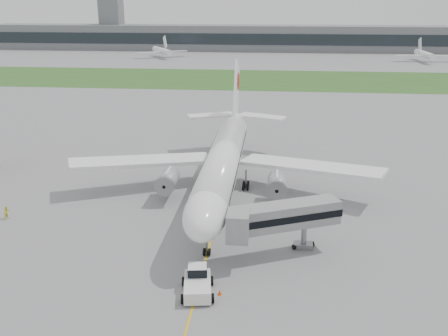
# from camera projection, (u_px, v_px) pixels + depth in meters

# --- Properties ---
(ground) EXTENTS (600.00, 600.00, 0.00)m
(ground) POSITION_uv_depth(u_px,v_px,m) (221.00, 205.00, 72.30)
(ground) COLOR gray
(ground) RESTS_ON ground
(apron_markings) EXTENTS (70.00, 70.00, 0.04)m
(apron_markings) POSITION_uv_depth(u_px,v_px,m) (217.00, 220.00, 67.59)
(apron_markings) COLOR gold
(apron_markings) RESTS_ON ground
(grass_strip) EXTENTS (600.00, 50.00, 0.02)m
(grass_strip) POSITION_uv_depth(u_px,v_px,m) (256.00, 79.00, 185.31)
(grass_strip) COLOR #295720
(grass_strip) RESTS_ON ground
(terminal_building) EXTENTS (320.00, 22.30, 14.00)m
(terminal_building) POSITION_uv_depth(u_px,v_px,m) (264.00, 38.00, 286.53)
(terminal_building) COLOR gray
(terminal_building) RESTS_ON ground
(control_tower) EXTENTS (12.00, 12.00, 56.00)m
(control_tower) POSITION_uv_depth(u_px,v_px,m) (114.00, 49.00, 299.49)
(control_tower) COLOR gray
(control_tower) RESTS_ON ground
(airliner) EXTENTS (48.13, 53.95, 17.88)m
(airliner) POSITION_uv_depth(u_px,v_px,m) (224.00, 158.00, 75.07)
(airliner) COLOR white
(airliner) RESTS_ON ground
(pushback_tug) EXTENTS (3.86, 5.17, 2.47)m
(pushback_tug) POSITION_uv_depth(u_px,v_px,m) (198.00, 282.00, 50.60)
(pushback_tug) COLOR white
(pushback_tug) RESTS_ON ground
(jet_bridge) EXTENTS (13.31, 8.97, 6.46)m
(jet_bridge) POSITION_uv_depth(u_px,v_px,m) (279.00, 218.00, 56.77)
(jet_bridge) COLOR gray
(jet_bridge) RESTS_ON ground
(safety_cone_left) EXTENTS (0.37, 0.37, 0.51)m
(safety_cone_left) POSITION_uv_depth(u_px,v_px,m) (198.00, 268.00, 55.05)
(safety_cone_left) COLOR #E9510C
(safety_cone_left) RESTS_ON ground
(safety_cone_right) EXTENTS (0.43, 0.43, 0.59)m
(safety_cone_right) POSITION_uv_depth(u_px,v_px,m) (220.00, 292.00, 50.36)
(safety_cone_right) COLOR #E9510C
(safety_cone_right) RESTS_ON ground
(ground_crew_near) EXTENTS (0.76, 0.72, 1.76)m
(ground_crew_near) POSITION_uv_depth(u_px,v_px,m) (203.00, 274.00, 52.53)
(ground_crew_near) COLOR #8AD323
(ground_crew_near) RESTS_ON ground
(ground_crew_far) EXTENTS (0.91, 1.04, 1.80)m
(ground_crew_far) POSITION_uv_depth(u_px,v_px,m) (7.00, 212.00, 67.67)
(ground_crew_far) COLOR yellow
(ground_crew_far) RESTS_ON ground
(distant_aircraft_left) EXTENTS (34.52, 33.45, 10.06)m
(distant_aircraft_left) POSITION_uv_depth(u_px,v_px,m) (162.00, 58.00, 253.21)
(distant_aircraft_left) COLOR white
(distant_aircraft_left) RESTS_ON ground
(distant_aircraft_right) EXTENTS (27.39, 24.35, 10.20)m
(distant_aircraft_right) POSITION_uv_depth(u_px,v_px,m) (423.00, 62.00, 236.60)
(distant_aircraft_right) COLOR white
(distant_aircraft_right) RESTS_ON ground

